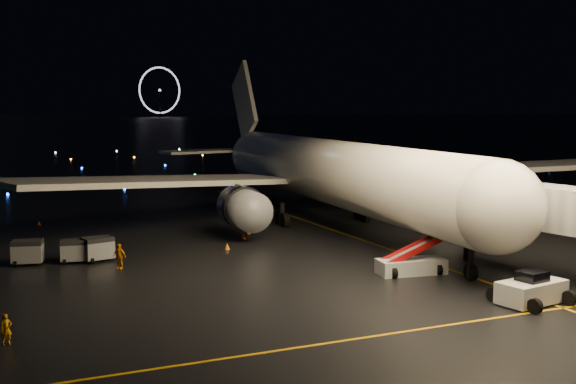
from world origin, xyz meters
The scene contains 17 objects.
ground centered at (0.00, 300.00, 0.00)m, with size 2000.00×2000.00×0.00m, color black.
lane_centre centered at (12.00, 15.00, 0.01)m, with size 0.25×80.00×0.02m, color #C98C06.
lane_cross centered at (-5.00, -10.00, 0.01)m, with size 60.00×0.25×0.02m, color #C98C06.
airliner centered at (13.05, 25.45, 9.02)m, with size 63.65×60.47×18.03m, color silver, non-canonical shape.
pushback_tug centered at (10.94, -8.46, 1.02)m, with size 4.28×2.24×2.04m, color silver.
belt_loader centered at (8.64, 1.19, 1.75)m, with size 7.20×1.96×3.49m, color silver, non-canonical shape.
crew_a centered at (-18.82, -3.54, 0.80)m, with size 0.59×0.38×1.61m, color #FF9D0B.
crew_c centered at (-10.23, 11.44, 0.94)m, with size 1.10×0.46×1.88m, color #FF9D0B.
safety_cone_0 centered at (-0.53, 15.03, 0.27)m, with size 0.48×0.48×0.55m, color orange.
safety_cone_1 centered at (3.80, 21.27, 0.25)m, with size 0.44×0.44×0.50m, color orange.
safety_cone_2 centered at (2.42, 18.99, 0.25)m, with size 0.43×0.43×0.49m, color orange.
safety_cone_3 centered at (-13.86, 34.94, 0.22)m, with size 0.39×0.39×0.44m, color orange.
ferris_wheel centered at (170.00, 720.00, 26.00)m, with size 50.00×4.00×52.00m, color black, non-canonical shape.
taxiway_lights centered at (0.00, 106.00, 0.18)m, with size 164.00×92.00×0.36m, color black, non-canonical shape.
baggage_cart_0 centered at (-12.99, 14.98, 0.88)m, with size 2.08×1.45×1.77m, color gray.
baggage_cart_1 centered at (-11.26, 14.75, 0.94)m, with size 2.22×1.55×1.89m, color gray.
baggage_cart_2 centered at (-16.36, 15.62, 0.94)m, with size 2.22×1.55×1.89m, color gray.
Camera 1 is at (-20.18, -41.69, 12.08)m, focal length 45.00 mm.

